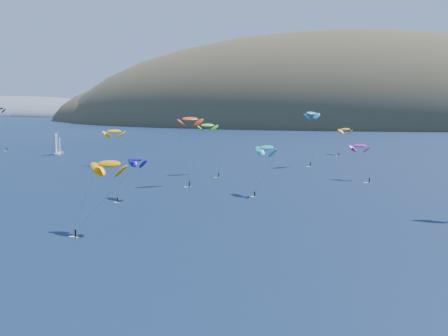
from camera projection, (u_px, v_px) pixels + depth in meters
ground at (45, 288)px, 92.39m from camera, size 2800.00×2800.00×0.00m
island at (362, 134)px, 628.59m from camera, size 730.00×300.00×210.00m
headland at (28, 116)px, 918.71m from camera, size 460.00×250.00×60.00m
sailboat at (58, 153)px, 297.00m from camera, size 9.83×8.78×11.73m
kitesurfer_1 at (114, 131)px, 252.08m from camera, size 9.49×8.90×16.29m
kitesurfer_2 at (109, 164)px, 130.53m from camera, size 9.84×11.97×16.65m
kitesurfer_3 at (207, 125)px, 225.47m from camera, size 11.49×14.55×19.62m
kitesurfer_4 at (312, 113)px, 248.94m from camera, size 8.14×8.99×23.46m
kitesurfer_5 at (266, 148)px, 178.70m from camera, size 9.08×11.93×15.83m
kitesurfer_6 at (360, 146)px, 210.38m from camera, size 8.15×12.26×13.40m
kitesurfer_9 at (190, 119)px, 197.77m from camera, size 8.79×10.88×23.13m
kitesurfer_10 at (138, 159)px, 172.44m from camera, size 8.41×13.92×13.01m
kitesurfer_11 at (345, 129)px, 298.65m from camera, size 8.72×15.76×14.23m
kitesurfer_12 at (0, 109)px, 317.57m from camera, size 9.92×6.59×23.34m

